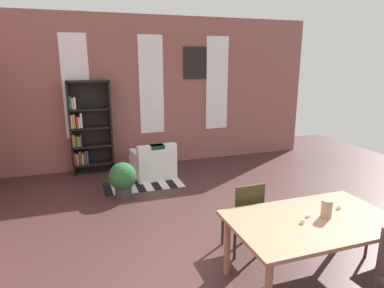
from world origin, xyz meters
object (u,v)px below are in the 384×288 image
dining_chair_far_left (245,215)px  bookshelf_tall (88,129)px  armchair_white (153,164)px  vase_on_table (327,209)px  potted_plant_by_shelf (123,178)px  dining_table (312,226)px

dining_chair_far_left → bookshelf_tall: 4.27m
bookshelf_tall → armchair_white: size_ratio=2.26×
vase_on_table → potted_plant_by_shelf: size_ratio=0.30×
dining_chair_far_left → potted_plant_by_shelf: bearing=118.1°
armchair_white → dining_chair_far_left: bearing=-81.6°
dining_table → potted_plant_by_shelf: bearing=118.0°
dining_table → dining_chair_far_left: (-0.40, 0.76, -0.17)m
vase_on_table → potted_plant_by_shelf: vase_on_table is taller
potted_plant_by_shelf → dining_table: bearing=-62.0°
vase_on_table → dining_chair_far_left: size_ratio=0.20×
dining_chair_far_left → dining_table: bearing=-62.3°
dining_chair_far_left → armchair_white: (-0.47, 3.17, -0.23)m
dining_table → potted_plant_by_shelf: (-1.61, 3.03, -0.32)m
dining_table → vase_on_table: vase_on_table is taller
bookshelf_tall → armchair_white: 1.59m
bookshelf_tall → armchair_white: bearing=-30.2°
armchair_white → potted_plant_by_shelf: 1.17m
dining_chair_far_left → potted_plant_by_shelf: (-1.21, 2.27, -0.15)m
dining_table → bookshelf_tall: bearing=114.3°
bookshelf_tall → armchair_white: (1.24, -0.72, -0.69)m
dining_table → armchair_white: dining_table is taller
dining_table → potted_plant_by_shelf: size_ratio=2.76×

